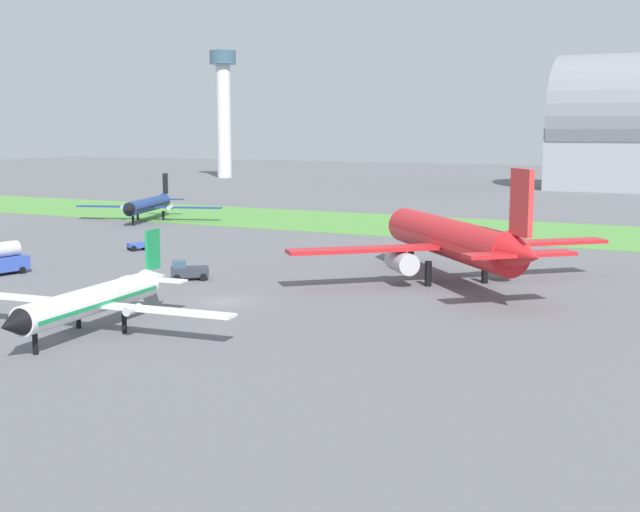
{
  "coord_description": "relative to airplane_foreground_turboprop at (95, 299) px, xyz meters",
  "views": [
    {
      "loc": [
        38.95,
        -58.03,
        14.33
      ],
      "look_at": [
        4.33,
        9.1,
        3.0
      ],
      "focal_mm": 46.93,
      "sensor_mm": 36.0,
      "label": 1
    }
  ],
  "objects": [
    {
      "name": "ground_plane",
      "position": [
        2.16,
        13.4,
        -2.42
      ],
      "size": [
        600.0,
        600.0,
        0.0
      ],
      "primitive_type": "plane",
      "color": "slate"
    },
    {
      "name": "grass_taxiway_strip",
      "position": [
        2.16,
        74.22,
        -2.38
      ],
      "size": [
        360.0,
        28.0,
        0.08
      ],
      "primitive_type": "cube",
      "color": "#549342",
      "rests_on": "ground_plane"
    },
    {
      "name": "airplane_foreground_turboprop",
      "position": [
        0.0,
        0.0,
        0.0
      ],
      "size": [
        22.09,
        18.94,
        6.62
      ],
      "rotation": [
        0.0,
        0.0,
        4.81
      ],
      "color": "white",
      "rests_on": "ground_plane"
    },
    {
      "name": "airplane_midfield_jet",
      "position": [
        16.39,
        30.8,
        1.68
      ],
      "size": [
        25.37,
        26.08,
        11.39
      ],
      "rotation": [
        0.0,
        0.0,
        2.32
      ],
      "color": "red",
      "rests_on": "ground_plane"
    },
    {
      "name": "airplane_taxiing_turboprop",
      "position": [
        -44.65,
        61.63,
        0.21
      ],
      "size": [
        23.24,
        20.1,
        7.2
      ],
      "rotation": [
        0.0,
        0.0,
        5.04
      ],
      "color": "navy",
      "rests_on": "ground_plane"
    },
    {
      "name": "pushback_tug_midfield",
      "position": [
        -6.94,
        20.53,
        -1.51
      ],
      "size": [
        3.94,
        3.64,
        1.95
      ],
      "rotation": [
        0.0,
        0.0,
        3.81
      ],
      "color": "#2D333D",
      "rests_on": "ground_plane"
    },
    {
      "name": "baggage_cart_by_runway",
      "position": [
        -24.46,
        34.42,
        -1.85
      ],
      "size": [
        2.74,
        2.94,
        0.9
      ],
      "rotation": [
        0.0,
        0.0,
        1.02
      ],
      "color": "#334FB2",
      "rests_on": "ground_plane"
    },
    {
      "name": "control_tower",
      "position": [
        -103.92,
        172.26,
        20.09
      ],
      "size": [
        8.0,
        8.0,
        38.35
      ],
      "color": "silver",
      "rests_on": "ground_plane"
    }
  ]
}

